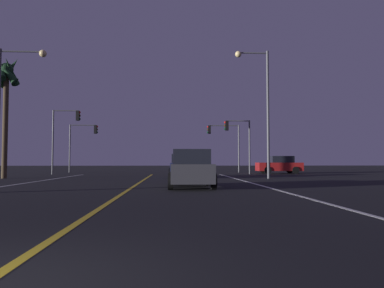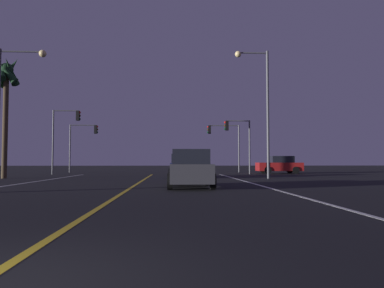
# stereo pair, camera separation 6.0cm
# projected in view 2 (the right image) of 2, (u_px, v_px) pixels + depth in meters

# --- Properties ---
(lane_edge_right) EXTENTS (0.16, 35.95, 0.01)m
(lane_edge_right) POSITION_uv_depth(u_px,v_px,m) (275.00, 189.00, 15.25)
(lane_edge_right) COLOR silver
(lane_edge_right) RESTS_ON ground
(lane_center_divider) EXTENTS (0.16, 35.95, 0.01)m
(lane_center_divider) POSITION_uv_depth(u_px,v_px,m) (127.00, 190.00, 14.93)
(lane_center_divider) COLOR gold
(lane_center_divider) RESTS_ON ground
(car_crossing_side) EXTENTS (4.30, 2.02, 1.70)m
(car_crossing_side) POSITION_uv_depth(u_px,v_px,m) (280.00, 165.00, 35.65)
(car_crossing_side) COLOR black
(car_crossing_side) RESTS_ON ground
(car_lead_same_lane) EXTENTS (2.02, 4.30, 1.70)m
(car_lead_same_lane) POSITION_uv_depth(u_px,v_px,m) (190.00, 169.00, 16.53)
(car_lead_same_lane) COLOR black
(car_lead_same_lane) RESTS_ON ground
(car_ahead_far) EXTENTS (2.02, 4.30, 1.70)m
(car_ahead_far) POSITION_uv_depth(u_px,v_px,m) (183.00, 166.00, 26.57)
(car_ahead_far) COLOR black
(car_ahead_far) RESTS_ON ground
(traffic_light_near_right) EXTENTS (2.44, 0.36, 5.00)m
(traffic_light_near_right) POSITION_uv_depth(u_px,v_px,m) (237.00, 134.00, 33.95)
(traffic_light_near_right) COLOR #4C4C51
(traffic_light_near_right) RESTS_ON ground
(traffic_light_near_left) EXTENTS (2.52, 0.36, 5.84)m
(traffic_light_near_left) POSITION_uv_depth(u_px,v_px,m) (66.00, 127.00, 33.15)
(traffic_light_near_left) COLOR #4C4C51
(traffic_light_near_left) RESTS_ON ground
(traffic_light_far_right) EXTENTS (3.51, 0.36, 5.10)m
(traffic_light_far_right) POSITION_uv_depth(u_px,v_px,m) (223.00, 137.00, 39.41)
(traffic_light_far_right) COLOR #4C4C51
(traffic_light_far_right) RESTS_ON ground
(traffic_light_far_left) EXTENTS (2.99, 0.36, 5.06)m
(traffic_light_far_left) POSITION_uv_depth(u_px,v_px,m) (84.00, 137.00, 38.63)
(traffic_light_far_left) COLOR #4C4C51
(traffic_light_far_left) RESTS_ON ground
(street_lamp_left_mid) EXTENTS (2.80, 0.44, 7.86)m
(street_lamp_left_mid) POSITION_uv_depth(u_px,v_px,m) (10.00, 96.00, 21.57)
(street_lamp_left_mid) COLOR #4C4C51
(street_lamp_left_mid) RESTS_ON ground
(street_lamp_right_far) EXTENTS (2.36, 0.44, 8.86)m
(street_lamp_right_far) POSITION_uv_depth(u_px,v_px,m) (261.00, 98.00, 25.25)
(street_lamp_right_far) COLOR #4C4C51
(street_lamp_right_far) RESTS_ON ground
(palm_tree_left_mid) EXTENTS (2.01, 2.08, 8.63)m
(palm_tree_left_mid) POSITION_uv_depth(u_px,v_px,m) (6.00, 82.00, 25.62)
(palm_tree_left_mid) COLOR #473826
(palm_tree_left_mid) RESTS_ON ground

